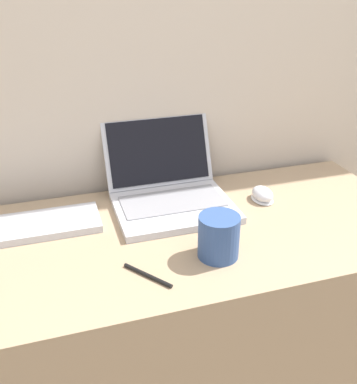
# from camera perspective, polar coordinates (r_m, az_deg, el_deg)

# --- Properties ---
(desk) EXTENTS (1.35, 0.58, 0.71)m
(desk) POSITION_cam_1_polar(r_m,az_deg,el_deg) (1.39, -0.68, -17.68)
(desk) COLOR tan
(desk) RESTS_ON ground_plane
(laptop) EXTENTS (0.33, 0.34, 0.22)m
(laptop) POSITION_cam_1_polar(r_m,az_deg,el_deg) (1.29, -1.26, 0.53)
(laptop) COLOR silver
(laptop) RESTS_ON desk
(drink_cup) EXTENTS (0.10, 0.10, 0.11)m
(drink_cup) POSITION_cam_1_polar(r_m,az_deg,el_deg) (1.06, 5.13, -5.57)
(drink_cup) COLOR #33518C
(drink_cup) RESTS_ON desk
(computer_mouse) EXTENTS (0.06, 0.08, 0.04)m
(computer_mouse) POSITION_cam_1_polar(r_m,az_deg,el_deg) (1.34, 10.61, -0.32)
(computer_mouse) COLOR white
(computer_mouse) RESTS_ON desk
(external_keyboard) EXTENTS (0.43, 0.14, 0.02)m
(external_keyboard) POSITION_cam_1_polar(r_m,az_deg,el_deg) (1.24, -19.93, -4.39)
(external_keyboard) COLOR silver
(external_keyboard) RESTS_ON desk
(pen) EXTENTS (0.09, 0.11, 0.01)m
(pen) POSITION_cam_1_polar(r_m,az_deg,el_deg) (1.01, -3.94, -10.51)
(pen) COLOR black
(pen) RESTS_ON desk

